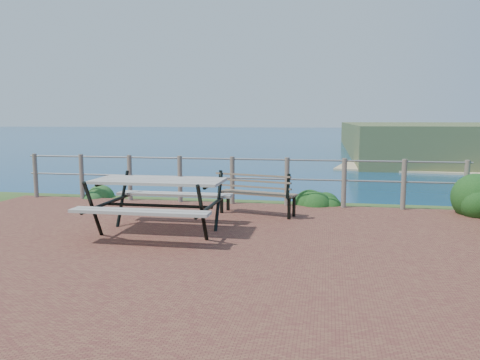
% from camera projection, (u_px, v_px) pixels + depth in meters
% --- Properties ---
extents(ground, '(10.00, 7.00, 0.12)m').
position_uv_depth(ground, '(185.00, 246.00, 6.64)').
color(ground, brown).
rests_on(ground, ground).
extents(ocean, '(1200.00, 1200.00, 0.00)m').
position_uv_depth(ocean, '(324.00, 123.00, 201.52)').
color(ocean, navy).
rests_on(ocean, ground).
extents(safety_railing, '(9.40, 0.10, 1.00)m').
position_uv_depth(safety_railing, '(232.00, 178.00, 9.83)').
color(safety_railing, '#6B5B4C').
rests_on(safety_railing, ground).
extents(picnic_table, '(2.02, 1.74, 0.85)m').
position_uv_depth(picnic_table, '(159.00, 200.00, 7.29)').
color(picnic_table, '#A5A194').
rests_on(picnic_table, ground).
extents(park_bench, '(1.51, 0.72, 0.83)m').
position_uv_depth(park_bench, '(257.00, 187.00, 8.70)').
color(park_bench, brown).
rests_on(park_bench, ground).
extents(shrub_lip_west, '(0.66, 0.66, 0.35)m').
position_uv_depth(shrub_lip_west, '(100.00, 198.00, 10.78)').
color(shrub_lip_west, '#1F5323').
rests_on(shrub_lip_west, ground).
extents(shrub_lip_east, '(0.71, 0.71, 0.43)m').
position_uv_depth(shrub_lip_east, '(320.00, 204.00, 9.91)').
color(shrub_lip_east, '#133E14').
rests_on(shrub_lip_east, ground).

